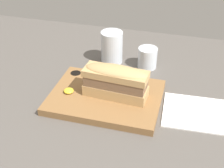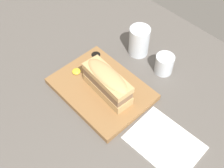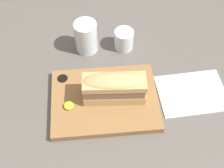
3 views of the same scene
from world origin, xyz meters
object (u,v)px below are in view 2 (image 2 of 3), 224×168
(sandwich, at_px, (107,82))
(wine_glass, at_px, (164,65))
(serving_board, at_px, (101,89))
(water_glass, at_px, (139,43))
(napkin, at_px, (164,143))

(sandwich, xyz_separation_m, wine_glass, (0.06, 0.23, -0.04))
(serving_board, distance_m, sandwich, 0.07)
(water_glass, bearing_deg, serving_board, -79.28)
(sandwich, height_order, wine_glass, sandwich)
(wine_glass, bearing_deg, water_glass, 178.30)
(serving_board, relative_size, napkin, 1.48)
(serving_board, bearing_deg, wine_glass, 69.21)
(serving_board, height_order, wine_glass, wine_glass)
(serving_board, xyz_separation_m, wine_glass, (0.09, 0.23, 0.02))
(wine_glass, height_order, napkin, wine_glass)
(serving_board, xyz_separation_m, water_glass, (-0.04, 0.23, 0.04))
(serving_board, relative_size, water_glass, 2.83)
(sandwich, relative_size, water_glass, 1.64)
(sandwich, bearing_deg, serving_board, -177.87)
(sandwich, height_order, water_glass, sandwich)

